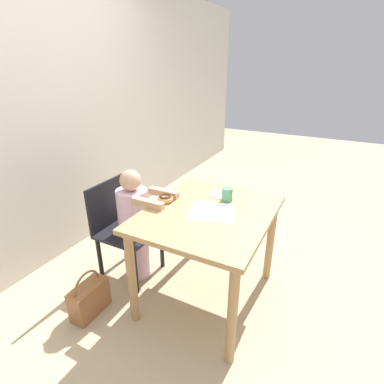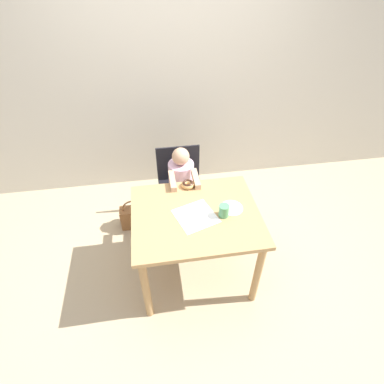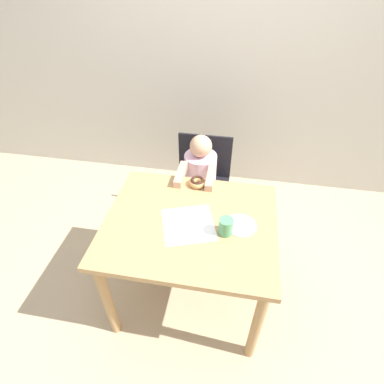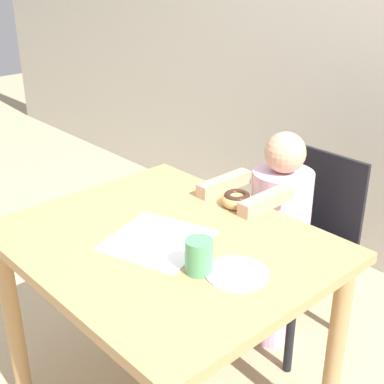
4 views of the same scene
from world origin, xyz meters
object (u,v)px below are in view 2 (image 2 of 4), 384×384
Objects in this scene: child_figure at (182,190)px; cup at (224,211)px; chair at (180,186)px; handbag at (135,216)px; donut at (188,184)px.

cup is at bearing -70.20° from child_figure.
handbag is (-0.51, -0.07, -0.30)m from chair.
child_figure is at bearing 109.80° from cup.
child_figure reaches higher than handbag.
cup is at bearing -60.65° from donut.
chair is 0.59m from handbag.
chair is at bearing 90.00° from child_figure.
cup is (0.24, -0.68, 0.32)m from child_figure.
donut is 0.90m from handbag.
chair is 0.53m from donut.
donut is at bearing 119.35° from cup.
chair is 2.29× the size of handbag.
handbag is at bearing -171.93° from chair.
chair is at bearing 93.27° from donut.
donut is 1.12× the size of cup.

